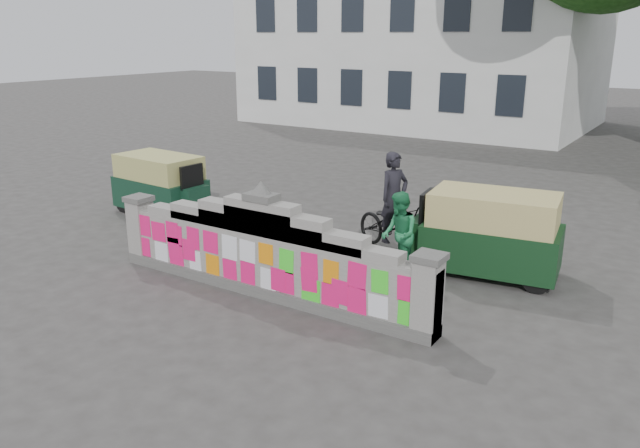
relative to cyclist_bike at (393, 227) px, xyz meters
The scene contains 8 objects.
ground 3.32m from the cyclist_bike, 105.58° to the right, with size 100.00×100.00×0.00m, color #383533.
parapet_wall 3.29m from the cyclist_bike, 105.55° to the right, with size 6.48×0.44×2.01m.
building 20.70m from the cyclist_bike, 112.72° to the left, with size 16.00×10.00×8.90m.
cyclist_bike is the anchor object (origin of this frame).
cyclist_rider 0.38m from the cyclist_bike, ahead, with size 0.67×0.44×1.84m, color black.
pedestrian 1.28m from the cyclist_bike, 58.67° to the right, with size 0.77×0.60×1.59m, color #25894F.
rickshaw_left 6.15m from the cyclist_bike, behind, with size 2.70×1.38×1.47m.
rickshaw_right 2.03m from the cyclist_bike, ahead, with size 2.90×1.63×1.57m.
Camera 1 is at (6.26, -7.84, 4.32)m, focal length 35.00 mm.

